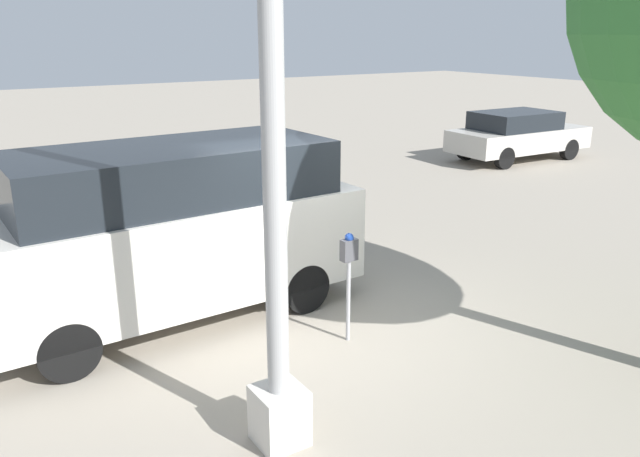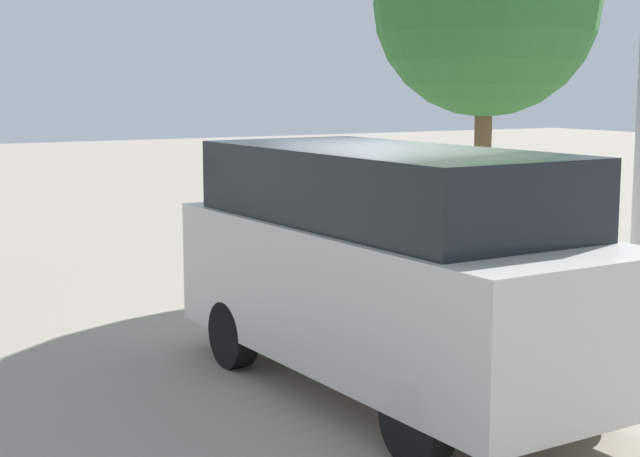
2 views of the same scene
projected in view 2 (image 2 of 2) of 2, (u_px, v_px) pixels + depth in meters
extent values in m
plane|color=gray|center=(406.00, 336.00, 11.18)|extent=(80.00, 80.00, 0.00)
cylinder|color=#9E9EA3|center=(445.00, 288.00, 11.30)|extent=(0.05, 0.05, 1.04)
cube|color=#47474C|center=(446.00, 232.00, 11.20)|extent=(0.21, 0.12, 0.26)
sphere|color=navy|center=(446.00, 219.00, 11.18)|extent=(0.11, 0.11, 0.11)
cube|color=beige|center=(636.00, 325.00, 10.54)|extent=(0.44, 0.44, 0.55)
cube|color=beige|center=(391.00, 291.00, 8.99)|extent=(4.97, 2.10, 1.25)
cube|color=black|center=(384.00, 185.00, 8.96)|extent=(3.99, 1.91, 0.68)
cylinder|color=black|center=(578.00, 384.00, 8.25)|extent=(0.69, 0.25, 0.68)
cylinder|color=black|center=(417.00, 421.00, 7.36)|extent=(0.69, 0.25, 0.68)
cylinder|color=black|center=(372.00, 313.00, 10.81)|extent=(0.69, 0.25, 0.68)
cylinder|color=black|center=(233.00, 334.00, 9.92)|extent=(0.69, 0.25, 0.68)
cylinder|color=brown|center=(482.00, 179.00, 14.74)|extent=(0.26, 0.26, 2.86)
sphere|color=#337033|center=(486.00, 3.00, 14.37)|extent=(3.33, 3.33, 3.33)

